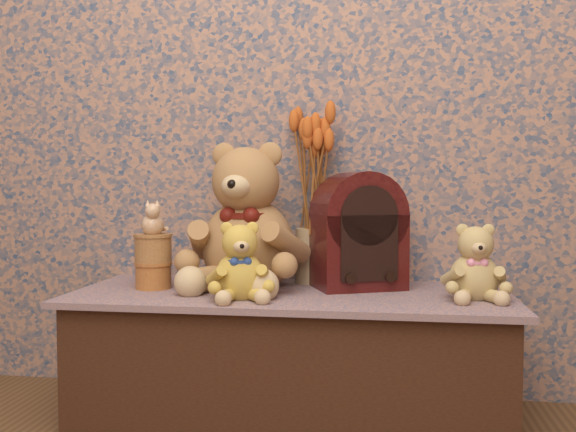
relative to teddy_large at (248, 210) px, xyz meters
name	(u,v)px	position (x,y,z in m)	size (l,w,h in m)	color
display_shelf	(290,355)	(0.15, -0.08, -0.45)	(1.36, 0.56, 0.40)	#3C4A7B
teddy_large	(248,210)	(0.00, 0.00, 0.00)	(0.40, 0.48, 0.51)	#A1693E
teddy_medium	(240,257)	(0.02, -0.22, -0.13)	(0.19, 0.23, 0.24)	gold
teddy_small	(475,259)	(0.70, -0.12, -0.13)	(0.19, 0.22, 0.24)	tan
cathedral_radio	(358,230)	(0.36, 0.02, -0.06)	(0.27, 0.20, 0.38)	#36090A
ceramic_vase	(312,256)	(0.20, 0.11, -0.16)	(0.11, 0.11, 0.19)	tan
dried_stalks	(312,174)	(0.20, 0.11, 0.12)	(0.19, 0.19, 0.37)	#C85920
biscuit_tin_lower	(153,276)	(-0.29, -0.09, -0.21)	(0.11, 0.11, 0.08)	gold
biscuit_tin_upper	(153,249)	(-0.29, -0.09, -0.12)	(0.12, 0.12, 0.09)	tan
cat_figurine	(153,217)	(-0.29, -0.09, -0.02)	(0.08, 0.09, 0.11)	silver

